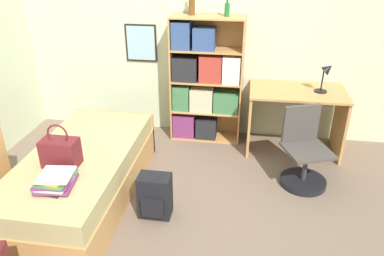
# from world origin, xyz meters

# --- Properties ---
(ground_plane) EXTENTS (14.00, 14.00, 0.00)m
(ground_plane) POSITION_xyz_m (0.00, 0.00, 0.00)
(ground_plane) COLOR #756051
(wall_back) EXTENTS (10.00, 0.09, 2.60)m
(wall_back) POSITION_xyz_m (-0.00, 1.69, 1.30)
(wall_back) COLOR beige
(wall_back) RESTS_ON ground_plane
(bed) EXTENTS (0.95, 1.99, 0.50)m
(bed) POSITION_xyz_m (-0.76, 0.02, 0.25)
(bed) COLOR tan
(bed) RESTS_ON ground_plane
(handbag) EXTENTS (0.32, 0.19, 0.40)m
(handbag) POSITION_xyz_m (-0.81, -0.22, 0.64)
(handbag) COLOR maroon
(handbag) RESTS_ON bed
(book_stack_on_bed) EXTENTS (0.34, 0.37, 0.11)m
(book_stack_on_bed) POSITION_xyz_m (-0.71, -0.53, 0.56)
(book_stack_on_bed) COLOR #232328
(book_stack_on_bed) RESTS_ON bed
(bookcase) EXTENTS (0.87, 0.33, 1.54)m
(bookcase) POSITION_xyz_m (0.23, 1.47, 0.74)
(bookcase) COLOR tan
(bookcase) RESTS_ON ground_plane
(bottle_green) EXTENTS (0.07, 0.07, 0.28)m
(bottle_green) POSITION_xyz_m (0.08, 1.52, 1.65)
(bottle_green) COLOR brown
(bottle_green) RESTS_ON bookcase
(bottle_brown) EXTENTS (0.06, 0.06, 0.21)m
(bottle_brown) POSITION_xyz_m (0.49, 1.49, 1.62)
(bottle_brown) COLOR #1E6B2D
(bottle_brown) RESTS_ON bookcase
(desk) EXTENTS (1.09, 0.66, 0.77)m
(desk) POSITION_xyz_m (1.35, 1.31, 0.52)
(desk) COLOR tan
(desk) RESTS_ON ground_plane
(desk_lamp) EXTENTS (0.19, 0.14, 0.35)m
(desk_lamp) POSITION_xyz_m (1.63, 1.31, 0.99)
(desk_lamp) COLOR black
(desk_lamp) RESTS_ON desk
(desk_chair) EXTENTS (0.56, 0.56, 0.82)m
(desk_chair) POSITION_xyz_m (1.40, 0.60, 0.25)
(desk_chair) COLOR black
(desk_chair) RESTS_ON ground_plane
(backpack) EXTENTS (0.30, 0.22, 0.42)m
(backpack) POSITION_xyz_m (0.01, -0.16, 0.21)
(backpack) COLOR black
(backpack) RESTS_ON ground_plane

